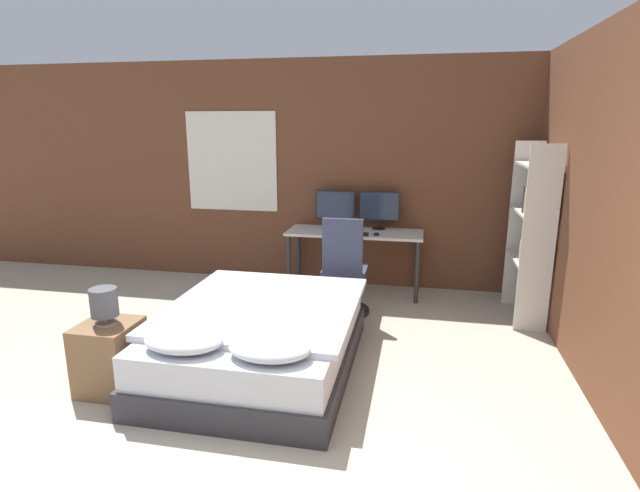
{
  "coord_description": "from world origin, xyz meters",
  "views": [
    {
      "loc": [
        0.84,
        -2.24,
        1.97
      ],
      "look_at": [
        -0.14,
        2.57,
        0.75
      ],
      "focal_mm": 28.0,
      "sensor_mm": 36.0,
      "label": 1
    }
  ],
  "objects": [
    {
      "name": "ground_plane",
      "position": [
        0.0,
        0.0,
        0.0
      ],
      "size": [
        20.0,
        20.0,
        0.0
      ],
      "primitive_type": "plane",
      "color": "#B2A893"
    },
    {
      "name": "bed",
      "position": [
        -0.38,
        1.33,
        0.26
      ],
      "size": [
        1.51,
        1.94,
        0.6
      ],
      "color": "#2D2D33",
      "rests_on": "ground_plane"
    },
    {
      "name": "bookshelf",
      "position": [
        1.93,
        2.87,
        1.0
      ],
      "size": [
        0.3,
        0.8,
        1.78
      ],
      "color": "beige",
      "rests_on": "ground_plane"
    },
    {
      "name": "bedside_lamp",
      "position": [
        -1.38,
        0.79,
        0.69
      ],
      "size": [
        0.2,
        0.2,
        0.27
      ],
      "color": "gray",
      "rests_on": "nightstand"
    },
    {
      "name": "wall_back",
      "position": [
        -0.02,
        3.73,
        1.35
      ],
      "size": [
        12.0,
        0.08,
        2.7
      ],
      "color": "brown",
      "rests_on": "ground_plane"
    },
    {
      "name": "desk",
      "position": [
        0.11,
        3.38,
        0.65
      ],
      "size": [
        1.56,
        0.57,
        0.74
      ],
      "color": "beige",
      "rests_on": "ground_plane"
    },
    {
      "name": "monitor_left",
      "position": [
        -0.15,
        3.56,
        0.99
      ],
      "size": [
        0.47,
        0.16,
        0.45
      ],
      "color": "black",
      "rests_on": "desk"
    },
    {
      "name": "computer_mouse",
      "position": [
        0.37,
        3.2,
        0.76
      ],
      "size": [
        0.07,
        0.05,
        0.04
      ],
      "color": "black",
      "rests_on": "desk"
    },
    {
      "name": "nightstand",
      "position": [
        -1.38,
        0.79,
        0.26
      ],
      "size": [
        0.4,
        0.42,
        0.53
      ],
      "color": "brown",
      "rests_on": "ground_plane"
    },
    {
      "name": "wall_side_right",
      "position": [
        2.13,
        1.5,
        1.35
      ],
      "size": [
        0.06,
        12.0,
        2.7
      ],
      "color": "brown",
      "rests_on": "ground_plane"
    },
    {
      "name": "keyboard",
      "position": [
        0.11,
        3.2,
        0.75
      ],
      "size": [
        0.35,
        0.13,
        0.02
      ],
      "color": "black",
      "rests_on": "desk"
    },
    {
      "name": "monitor_right",
      "position": [
        0.37,
        3.56,
        0.99
      ],
      "size": [
        0.47,
        0.16,
        0.45
      ],
      "color": "black",
      "rests_on": "desk"
    },
    {
      "name": "office_chair",
      "position": [
        0.1,
        2.65,
        0.42
      ],
      "size": [
        0.52,
        0.52,
        1.05
      ],
      "color": "black",
      "rests_on": "ground_plane"
    }
  ]
}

